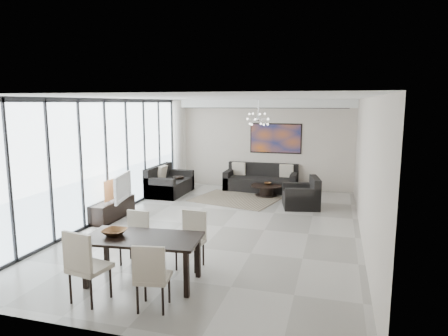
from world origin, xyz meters
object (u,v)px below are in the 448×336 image
(tv_console, at_px, (113,209))
(dining_table, at_px, (143,242))
(sofa_main, at_px, (261,181))
(television, at_px, (118,187))
(coffee_table, at_px, (266,190))

(tv_console, xyz_separation_m, dining_table, (2.36, -2.98, 0.43))
(dining_table, bearing_deg, sofa_main, 85.90)
(sofa_main, xyz_separation_m, television, (-2.71, -4.16, 0.50))
(television, bearing_deg, coffee_table, -53.63)
(coffee_table, height_order, sofa_main, sofa_main)
(dining_table, bearing_deg, tv_console, 128.40)
(coffee_table, xyz_separation_m, sofa_main, (-0.31, 0.77, 0.10))
(tv_console, bearing_deg, dining_table, -51.60)
(television, bearing_deg, tv_console, 89.43)
(sofa_main, xyz_separation_m, tv_console, (-2.87, -4.19, -0.05))
(television, height_order, dining_table, television)
(television, bearing_deg, dining_table, -155.72)
(coffee_table, distance_m, dining_table, 6.47)
(coffee_table, relative_size, tv_console, 0.64)
(coffee_table, relative_size, dining_table, 0.50)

